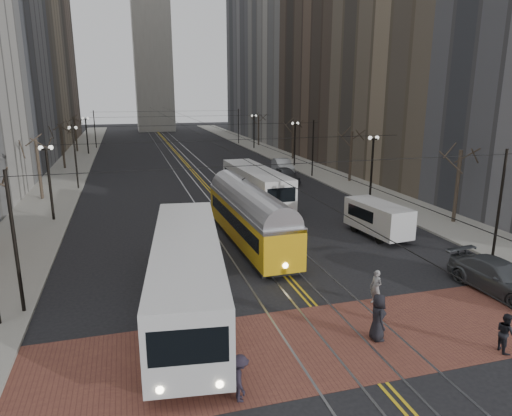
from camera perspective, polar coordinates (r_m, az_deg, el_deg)
ground at (r=22.80m, az=6.28°, el=-11.08°), size 260.00×260.00×0.00m
sidewalk_left at (r=65.10m, az=-22.06°, el=4.76°), size 5.00×140.00×0.15m
sidewalk_right at (r=68.68m, az=3.76°, el=6.23°), size 5.00×140.00×0.15m
crosswalk_band at (r=19.59m, az=10.85°, el=-15.79°), size 25.00×6.00×0.01m
streetcar_rails at (r=65.22m, az=-8.81°, el=5.60°), size 4.80×130.00×0.02m
centre_lines at (r=65.22m, az=-8.81°, el=5.60°), size 0.42×130.00×0.01m
building_left_far at (r=106.93m, az=-26.80°, el=18.41°), size 16.00×20.00×40.00m
building_right_mid at (r=73.47m, az=11.93°, el=19.73°), size 16.00×20.00×34.00m
building_right_midfar at (r=93.52m, az=7.22°, el=24.26°), size 20.00×20.00×52.00m
building_right_far at (r=110.67m, az=1.80°, el=19.67°), size 16.00×20.00×40.00m
lamp_posts at (r=48.90m, az=-6.46°, el=6.09°), size 27.60×57.20×5.60m
street_trees at (r=55.27m, az=-7.60°, el=7.01°), size 31.68×53.28×5.60m
trolley_wires at (r=54.74m, az=-7.57°, el=7.97°), size 25.96×120.00×6.60m
transit_bus at (r=20.91m, az=-8.58°, el=-8.43°), size 4.58×14.01×3.44m
streetcar at (r=29.79m, az=-0.79°, el=-1.68°), size 2.76×13.03×3.06m
rear_bus at (r=40.33m, az=-0.04°, el=2.70°), size 3.24×12.40×3.21m
cargo_van at (r=32.51m, az=14.98°, el=-1.45°), size 2.61×5.50×2.35m
sedan_grey at (r=50.47m, az=3.70°, el=4.15°), size 2.12×4.95×1.67m
sedan_silver at (r=56.49m, az=3.34°, el=5.27°), size 2.31×5.35×1.71m
sedan_parked at (r=25.98m, az=28.10°, el=-7.62°), size 2.75×5.64×1.58m
pedestrian_a at (r=19.42m, az=15.00°, el=-13.03°), size 0.80×1.06×1.95m
pedestrian_b at (r=22.44m, az=14.76°, el=-9.56°), size 0.58×0.71×1.66m
pedestrian_c at (r=20.49m, az=28.74°, el=-13.50°), size 0.74×0.87×1.57m
pedestrian_d at (r=15.66m, az=-2.00°, el=-20.47°), size 0.69×1.09×1.61m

